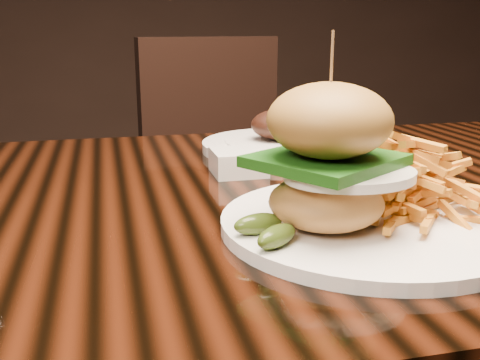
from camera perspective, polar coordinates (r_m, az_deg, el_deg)
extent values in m
cube|color=black|center=(0.83, 1.32, -2.18)|extent=(1.60, 0.90, 0.04)
cylinder|color=white|center=(0.67, 12.94, -4.35)|extent=(0.34, 0.34, 0.01)
ellipsoid|color=#AA7737|center=(0.62, 8.72, -2.24)|extent=(0.13, 0.13, 0.06)
ellipsoid|color=silver|center=(0.61, 11.12, 0.52)|extent=(0.14, 0.11, 0.01)
ellipsoid|color=orange|center=(0.62, 13.64, 1.08)|extent=(0.03, 0.03, 0.01)
cube|color=#1F5A16|center=(0.61, 8.89, 1.75)|extent=(0.19, 0.19, 0.01)
ellipsoid|color=olive|center=(0.60, 9.07, 6.02)|extent=(0.13, 0.13, 0.08)
cylinder|color=olive|center=(0.60, 9.23, 9.82)|extent=(0.00, 0.00, 0.10)
ellipsoid|color=#2D3E10|center=(0.56, 3.75, -5.70)|extent=(0.06, 0.05, 0.02)
ellipsoid|color=#2D3E10|center=(0.60, 1.84, -4.46)|extent=(0.06, 0.03, 0.02)
cylinder|color=white|center=(0.72, 15.58, -3.49)|extent=(0.13, 0.13, 0.01)
cube|color=gold|center=(0.72, 16.26, -2.64)|extent=(0.02, 0.02, 0.01)
cube|color=white|center=(0.72, 14.33, -2.63)|extent=(0.08, 0.10, 0.00)
cube|color=white|center=(0.90, -0.17, 1.83)|extent=(0.11, 0.11, 0.04)
cylinder|color=white|center=(1.08, 4.15, 3.45)|extent=(0.30, 0.30, 0.02)
cylinder|color=white|center=(1.08, 4.16, 3.56)|extent=(0.21, 0.21, 0.02)
ellipsoid|color=black|center=(1.07, 4.20, 5.65)|extent=(0.12, 0.10, 0.06)
ellipsoid|color=#1F5A16|center=(1.06, 4.97, 7.55)|extent=(0.04, 0.03, 0.02)
cube|color=black|center=(1.69, -0.38, -2.95)|extent=(0.54, 0.54, 0.06)
cube|color=black|center=(1.82, -3.08, 6.45)|extent=(0.46, 0.13, 0.50)
cylinder|color=black|center=(1.55, -4.04, -13.78)|extent=(0.04, 0.04, 0.45)
cylinder|color=black|center=(1.71, 8.25, -11.13)|extent=(0.04, 0.04, 0.45)
cylinder|color=black|center=(1.88, -8.12, -8.54)|extent=(0.04, 0.04, 0.45)
cylinder|color=black|center=(2.01, 2.42, -6.81)|extent=(0.04, 0.04, 0.45)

